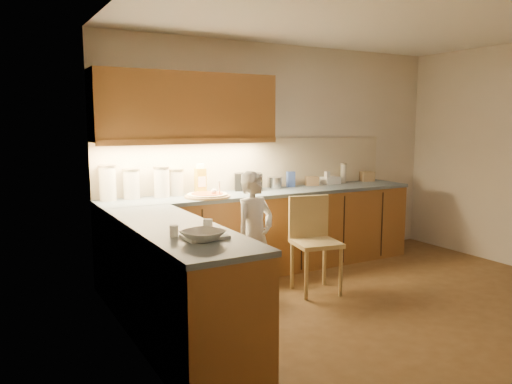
# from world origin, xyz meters

# --- Properties ---
(room) EXTENTS (4.54, 4.50, 2.62)m
(room) POSITION_xyz_m (0.00, 0.00, 1.68)
(room) COLOR brown
(room) RESTS_ON ground
(l_counter) EXTENTS (3.77, 2.62, 0.92)m
(l_counter) POSITION_xyz_m (-0.92, 1.25, 0.46)
(l_counter) COLOR brown
(l_counter) RESTS_ON ground
(backsplash) EXTENTS (3.75, 0.02, 0.58)m
(backsplash) POSITION_xyz_m (-0.38, 1.99, 1.21)
(backsplash) COLOR beige
(backsplash) RESTS_ON l_counter
(upper_cabinets) EXTENTS (1.95, 0.36, 0.73)m
(upper_cabinets) POSITION_xyz_m (-1.27, 1.82, 1.85)
(upper_cabinets) COLOR brown
(upper_cabinets) RESTS_ON ground
(pizza_on_board) EXTENTS (0.47, 0.47, 0.19)m
(pizza_on_board) POSITION_xyz_m (-1.15, 1.59, 0.94)
(pizza_on_board) COLOR tan
(pizza_on_board) RESTS_ON l_counter
(child) EXTENTS (0.52, 0.42, 1.24)m
(child) POSITION_xyz_m (-0.98, 0.91, 0.62)
(child) COLOR white
(child) RESTS_ON ground
(wooden_chair) EXTENTS (0.50, 0.50, 0.95)m
(wooden_chair) POSITION_xyz_m (-0.32, 0.88, 0.55)
(wooden_chair) COLOR tan
(wooden_chair) RESTS_ON ground
(mixing_bowl) EXTENTS (0.35, 0.35, 0.07)m
(mixing_bowl) POSITION_xyz_m (-1.95, -0.13, 0.95)
(mixing_bowl) COLOR white
(mixing_bowl) RESTS_ON l_counter
(canister_a) EXTENTS (0.18, 0.18, 0.35)m
(canister_a) POSITION_xyz_m (-2.10, 1.89, 1.10)
(canister_a) COLOR white
(canister_a) RESTS_ON l_counter
(canister_b) EXTENTS (0.18, 0.18, 0.31)m
(canister_b) POSITION_xyz_m (-1.86, 1.89, 1.07)
(canister_b) COLOR white
(canister_b) RESTS_ON l_counter
(canister_c) EXTENTS (0.17, 0.17, 0.32)m
(canister_c) POSITION_xyz_m (-1.56, 1.85, 1.08)
(canister_c) COLOR white
(canister_c) RESTS_ON l_counter
(canister_d) EXTENTS (0.17, 0.17, 0.28)m
(canister_d) POSITION_xyz_m (-1.38, 1.90, 1.06)
(canister_d) COLOR beige
(canister_d) RESTS_ON l_counter
(oil_jug) EXTENTS (0.11, 0.08, 0.33)m
(oil_jug) POSITION_xyz_m (-1.13, 1.84, 1.07)
(oil_jug) COLOR #B29523
(oil_jug) RESTS_ON l_counter
(toaster) EXTENTS (0.35, 0.29, 0.20)m
(toaster) POSITION_xyz_m (-0.53, 1.86, 1.02)
(toaster) COLOR black
(toaster) RESTS_ON l_counter
(steel_pot) EXTENTS (0.18, 0.18, 0.14)m
(steel_pot) POSITION_xyz_m (-0.18, 1.85, 0.99)
(steel_pot) COLOR #BABABF
(steel_pot) RESTS_ON l_counter
(blue_box) EXTENTS (0.10, 0.08, 0.18)m
(blue_box) POSITION_xyz_m (0.06, 1.88, 1.01)
(blue_box) COLOR #334A9A
(blue_box) RESTS_ON l_counter
(card_box_a) EXTENTS (0.18, 0.15, 0.11)m
(card_box_a) POSITION_xyz_m (0.37, 1.87, 0.97)
(card_box_a) COLOR #987652
(card_box_a) RESTS_ON l_counter
(white_bottle) EXTENTS (0.06, 0.06, 0.16)m
(white_bottle) POSITION_xyz_m (0.59, 1.86, 1.00)
(white_bottle) COLOR silver
(white_bottle) RESTS_ON l_counter
(flat_pack) EXTENTS (0.22, 0.16, 0.09)m
(flat_pack) POSITION_xyz_m (0.67, 1.89, 0.96)
(flat_pack) COLOR white
(flat_pack) RESTS_ON l_counter
(tall_jar) EXTENTS (0.08, 0.08, 0.25)m
(tall_jar) POSITION_xyz_m (0.88, 1.89, 1.05)
(tall_jar) COLOR beige
(tall_jar) RESTS_ON l_counter
(card_box_b) EXTENTS (0.19, 0.17, 0.13)m
(card_box_b) POSITION_xyz_m (1.27, 1.88, 0.98)
(card_box_b) COLOR #9F7E56
(card_box_b) RESTS_ON l_counter
(dough_cloth) EXTENTS (0.29, 0.23, 0.02)m
(dough_cloth) POSITION_xyz_m (-1.92, -0.07, 0.93)
(dough_cloth) COLOR white
(dough_cloth) RESTS_ON l_counter
(spice_jar_a) EXTENTS (0.07, 0.07, 0.08)m
(spice_jar_a) POSITION_xyz_m (-2.08, 0.06, 0.96)
(spice_jar_a) COLOR white
(spice_jar_a) RESTS_ON l_counter
(spice_jar_b) EXTENTS (0.08, 0.08, 0.09)m
(spice_jar_b) POSITION_xyz_m (-1.81, 0.10, 0.96)
(spice_jar_b) COLOR white
(spice_jar_b) RESTS_ON l_counter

